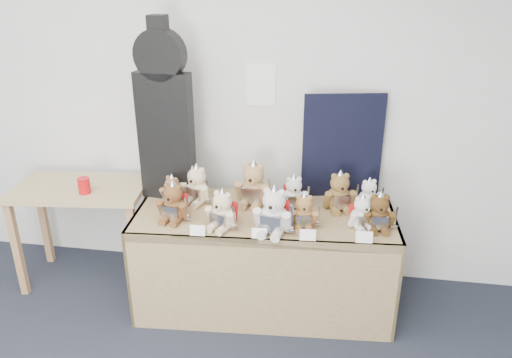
% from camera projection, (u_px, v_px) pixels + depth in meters
% --- Properties ---
extents(room_shell, '(6.00, 6.00, 6.00)m').
position_uv_depth(room_shell, '(261.00, 85.00, 3.46)').
color(room_shell, white).
rests_on(room_shell, floor).
extents(display_table, '(1.77, 0.84, 0.72)m').
position_uv_depth(display_table, '(264.00, 238.00, 3.32)').
color(display_table, olive).
rests_on(display_table, floor).
extents(side_table, '(0.98, 0.61, 0.78)m').
position_uv_depth(side_table, '(82.00, 202.00, 3.62)').
color(side_table, '#997B52').
rests_on(side_table, floor).
extents(guitar_case, '(0.38, 0.15, 1.24)m').
position_uv_depth(guitar_case, '(164.00, 114.00, 3.32)').
color(guitar_case, black).
rests_on(guitar_case, display_table).
extents(navy_board, '(0.55, 0.13, 0.74)m').
position_uv_depth(navy_board, '(343.00, 146.00, 3.43)').
color(navy_board, black).
rests_on(navy_board, display_table).
extents(red_cup, '(0.08, 0.08, 0.11)m').
position_uv_depth(red_cup, '(84.00, 186.00, 3.45)').
color(red_cup, red).
rests_on(red_cup, side_table).
extents(teddy_front_far_left, '(0.24, 0.21, 0.29)m').
position_uv_depth(teddy_front_far_left, '(173.00, 204.00, 3.18)').
color(teddy_front_far_left, brown).
rests_on(teddy_front_far_left, display_table).
extents(teddy_front_left, '(0.23, 0.22, 0.28)m').
position_uv_depth(teddy_front_left, '(222.00, 211.00, 3.09)').
color(teddy_front_left, beige).
rests_on(teddy_front_left, display_table).
extents(teddy_front_centre, '(0.27, 0.24, 0.33)m').
position_uv_depth(teddy_front_centre, '(274.00, 213.00, 3.03)').
color(teddy_front_centre, silver).
rests_on(teddy_front_centre, display_table).
extents(teddy_front_right, '(0.21, 0.17, 0.25)m').
position_uv_depth(teddy_front_right, '(304.00, 213.00, 3.10)').
color(teddy_front_right, olive).
rests_on(teddy_front_right, display_table).
extents(teddy_front_far_right, '(0.20, 0.19, 0.25)m').
position_uv_depth(teddy_front_far_right, '(362.00, 213.00, 3.10)').
color(teddy_front_far_right, silver).
rests_on(teddy_front_far_right, display_table).
extents(teddy_front_end, '(0.22, 0.18, 0.27)m').
position_uv_depth(teddy_front_end, '(379.00, 214.00, 3.07)').
color(teddy_front_end, '#52381C').
rests_on(teddy_front_end, display_table).
extents(teddy_back_left, '(0.25, 0.23, 0.30)m').
position_uv_depth(teddy_back_left, '(197.00, 186.00, 3.42)').
color(teddy_back_left, beige).
rests_on(teddy_back_left, display_table).
extents(teddy_back_centre_left, '(0.28, 0.24, 0.34)m').
position_uv_depth(teddy_back_centre_left, '(253.00, 186.00, 3.39)').
color(teddy_back_centre_left, '#AA8455').
rests_on(teddy_back_centre_left, display_table).
extents(teddy_back_centre_right, '(0.21, 0.19, 0.26)m').
position_uv_depth(teddy_back_centre_right, '(294.00, 194.00, 3.35)').
color(teddy_back_centre_right, white).
rests_on(teddy_back_centre_right, display_table).
extents(teddy_back_right, '(0.25, 0.22, 0.30)m').
position_uv_depth(teddy_back_right, '(339.00, 193.00, 3.32)').
color(teddy_back_right, brown).
rests_on(teddy_back_right, display_table).
extents(teddy_back_end, '(0.19, 0.18, 0.23)m').
position_uv_depth(teddy_back_end, '(369.00, 195.00, 3.35)').
color(teddy_back_end, white).
rests_on(teddy_back_end, display_table).
extents(teddy_back_far_left, '(0.19, 0.19, 0.24)m').
position_uv_depth(teddy_back_far_left, '(172.00, 192.00, 3.39)').
color(teddy_back_far_left, brown).
rests_on(teddy_back_far_left, display_table).
extents(entry_card_a, '(0.09, 0.03, 0.07)m').
position_uv_depth(entry_card_a, '(197.00, 230.00, 3.02)').
color(entry_card_a, white).
rests_on(entry_card_a, display_table).
extents(entry_card_b, '(0.09, 0.03, 0.06)m').
position_uv_depth(entry_card_b, '(259.00, 233.00, 2.99)').
color(entry_card_b, white).
rests_on(entry_card_b, display_table).
extents(entry_card_c, '(0.10, 0.03, 0.07)m').
position_uv_depth(entry_card_c, '(308.00, 235.00, 2.97)').
color(entry_card_c, white).
rests_on(entry_card_c, display_table).
extents(entry_card_d, '(0.10, 0.03, 0.07)m').
position_uv_depth(entry_card_d, '(364.00, 237.00, 2.94)').
color(entry_card_d, white).
rests_on(entry_card_d, display_table).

